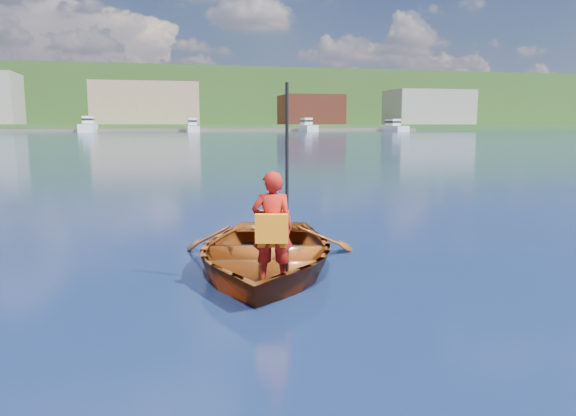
% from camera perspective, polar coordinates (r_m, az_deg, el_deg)
% --- Properties ---
extents(ground, '(600.00, 600.00, 0.00)m').
position_cam_1_polar(ground, '(6.69, 9.64, -6.91)').
color(ground, '#162244').
rests_on(ground, ground).
extents(rowboat, '(3.25, 3.95, 0.71)m').
position_cam_1_polar(rowboat, '(6.89, -2.43, -4.58)').
color(rowboat, maroon).
rests_on(rowboat, ground).
extents(child_paddler, '(0.49, 0.41, 2.10)m').
position_cam_1_polar(child_paddler, '(5.90, -1.58, -1.90)').
color(child_paddler, '#B61A11').
rests_on(child_paddler, ground).
extents(shoreline, '(400.00, 140.00, 22.00)m').
position_cam_1_polar(shoreline, '(242.71, -12.86, 10.23)').
color(shoreline, '#445D23').
rests_on(shoreline, ground).
extents(dock, '(160.04, 6.57, 0.80)m').
position_cam_1_polar(dock, '(154.03, -15.35, 7.61)').
color(dock, brown).
rests_on(dock, ground).
extents(waterfront_buildings, '(202.00, 16.00, 14.00)m').
position_cam_1_polar(waterfront_buildings, '(171.12, -15.23, 10.13)').
color(waterfront_buildings, brown).
rests_on(waterfront_buildings, ground).
extents(marina_yachts, '(141.88, 12.81, 4.37)m').
position_cam_1_polar(marina_yachts, '(149.34, -15.44, 7.97)').
color(marina_yachts, white).
rests_on(marina_yachts, ground).
extents(hillside_trees, '(274.87, 86.41, 27.01)m').
position_cam_1_polar(hillside_trees, '(250.61, -5.10, 12.20)').
color(hillside_trees, '#382314').
rests_on(hillside_trees, ground).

